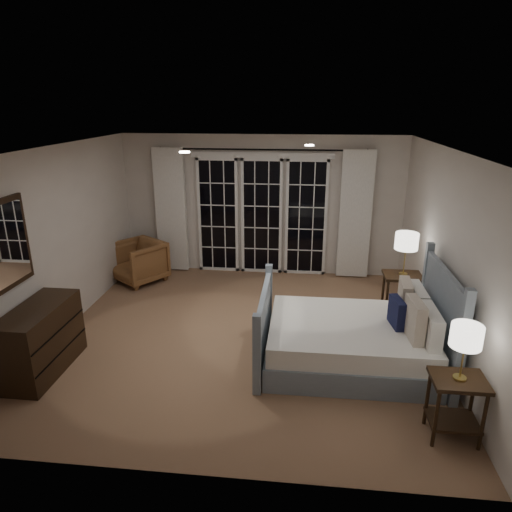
# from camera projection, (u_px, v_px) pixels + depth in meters

# --- Properties ---
(floor) EXTENTS (5.00, 5.00, 0.00)m
(floor) POSITION_uv_depth(u_px,v_px,m) (244.00, 335.00, 6.25)
(floor) COLOR #8C664B
(floor) RESTS_ON ground
(ceiling) EXTENTS (5.00, 5.00, 0.00)m
(ceiling) POSITION_uv_depth(u_px,v_px,m) (242.00, 148.00, 5.44)
(ceiling) COLOR white
(ceiling) RESTS_ON wall_back
(wall_left) EXTENTS (0.02, 5.00, 2.50)m
(wall_left) POSITION_uv_depth(u_px,v_px,m) (58.00, 242.00, 6.10)
(wall_left) COLOR silver
(wall_left) RESTS_ON floor
(wall_right) EXTENTS (0.02, 5.00, 2.50)m
(wall_right) POSITION_uv_depth(u_px,v_px,m) (445.00, 255.00, 5.59)
(wall_right) COLOR silver
(wall_right) RESTS_ON floor
(wall_back) EXTENTS (5.00, 0.02, 2.50)m
(wall_back) POSITION_uv_depth(u_px,v_px,m) (262.00, 206.00, 8.20)
(wall_back) COLOR silver
(wall_back) RESTS_ON floor
(wall_front) EXTENTS (5.00, 0.02, 2.50)m
(wall_front) POSITION_uv_depth(u_px,v_px,m) (199.00, 347.00, 3.49)
(wall_front) COLOR silver
(wall_front) RESTS_ON floor
(french_doors) EXTENTS (2.50, 0.04, 2.20)m
(french_doors) POSITION_uv_depth(u_px,v_px,m) (262.00, 215.00, 8.21)
(french_doors) COLOR black
(french_doors) RESTS_ON wall_back
(curtain_rod) EXTENTS (3.50, 0.03, 0.03)m
(curtain_rod) POSITION_uv_depth(u_px,v_px,m) (262.00, 150.00, 7.78)
(curtain_rod) COLOR black
(curtain_rod) RESTS_ON wall_back
(curtain_left) EXTENTS (0.55, 0.10, 2.25)m
(curtain_left) POSITION_uv_depth(u_px,v_px,m) (171.00, 210.00, 8.29)
(curtain_left) COLOR white
(curtain_left) RESTS_ON curtain_rod
(curtain_right) EXTENTS (0.55, 0.10, 2.25)m
(curtain_right) POSITION_uv_depth(u_px,v_px,m) (355.00, 215.00, 7.95)
(curtain_right) COLOR white
(curtain_right) RESTS_ON curtain_rod
(downlight_a) EXTENTS (0.12, 0.12, 0.01)m
(downlight_a) POSITION_uv_depth(u_px,v_px,m) (309.00, 145.00, 5.93)
(downlight_a) COLOR white
(downlight_a) RESTS_ON ceiling
(downlight_b) EXTENTS (0.12, 0.12, 0.01)m
(downlight_b) POSITION_uv_depth(u_px,v_px,m) (185.00, 152.00, 5.13)
(downlight_b) COLOR white
(downlight_b) RESTS_ON ceiling
(bed) EXTENTS (2.12, 1.52, 1.23)m
(bed) POSITION_uv_depth(u_px,v_px,m) (354.00, 339.00, 5.50)
(bed) COLOR gray
(bed) RESTS_ON floor
(nightstand_left) EXTENTS (0.49, 0.39, 0.64)m
(nightstand_left) POSITION_uv_depth(u_px,v_px,m) (456.00, 399.00, 4.22)
(nightstand_left) COLOR #312010
(nightstand_left) RESTS_ON floor
(nightstand_right) EXTENTS (0.53, 0.43, 0.69)m
(nightstand_right) POSITION_uv_depth(u_px,v_px,m) (401.00, 290.00, 6.57)
(nightstand_right) COLOR #312010
(nightstand_right) RESTS_ON floor
(lamp_left) EXTENTS (0.28, 0.28, 0.54)m
(lamp_left) POSITION_uv_depth(u_px,v_px,m) (466.00, 337.00, 4.02)
(lamp_left) COLOR tan
(lamp_left) RESTS_ON nightstand_left
(lamp_right) EXTENTS (0.32, 0.32, 0.62)m
(lamp_right) POSITION_uv_depth(u_px,v_px,m) (407.00, 242.00, 6.34)
(lamp_right) COLOR tan
(lamp_right) RESTS_ON nightstand_right
(armchair) EXTENTS (1.10, 1.10, 0.73)m
(armchair) POSITION_uv_depth(u_px,v_px,m) (138.00, 262.00, 7.99)
(armchair) COLOR brown
(armchair) RESTS_ON floor
(dresser) EXTENTS (0.49, 1.15, 0.81)m
(dresser) POSITION_uv_depth(u_px,v_px,m) (41.00, 339.00, 5.30)
(dresser) COLOR #312010
(dresser) RESTS_ON floor
(mirror) EXTENTS (0.05, 0.85, 1.00)m
(mirror) POSITION_uv_depth(u_px,v_px,m) (5.00, 245.00, 4.96)
(mirror) COLOR #312010
(mirror) RESTS_ON wall_left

